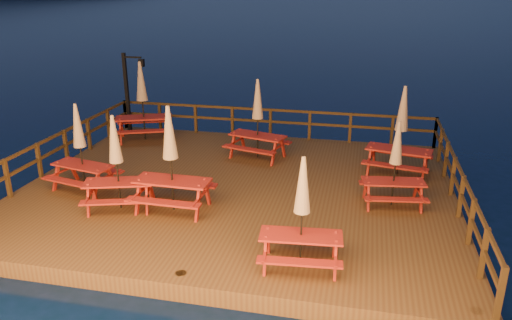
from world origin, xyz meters
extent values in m
plane|color=black|center=(0.00, 0.00, 0.00)|extent=(500.00, 500.00, 0.00)
cube|color=#4D3119|center=(0.00, 0.00, 0.20)|extent=(12.00, 10.00, 0.40)
cylinder|color=#322010|center=(-5.60, 4.60, -0.30)|extent=(0.24, 0.24, 1.40)
cylinder|color=#322010|center=(0.00, -4.60, -0.30)|extent=(0.24, 0.24, 1.40)
cylinder|color=#322010|center=(0.00, 4.60, -0.30)|extent=(0.24, 0.24, 1.40)
cylinder|color=#322010|center=(5.60, 4.60, -0.30)|extent=(0.24, 0.24, 1.40)
cube|color=#322010|center=(0.00, 4.85, 1.45)|extent=(11.70, 0.06, 0.09)
cube|color=#322010|center=(0.00, 4.85, 1.01)|extent=(11.70, 0.06, 0.09)
cube|color=#322010|center=(-4.68, 4.85, 0.95)|extent=(0.10, 0.10, 1.10)
cube|color=#322010|center=(0.00, 4.85, 0.95)|extent=(0.10, 0.10, 1.10)
cube|color=#322010|center=(4.68, 4.85, 0.95)|extent=(0.10, 0.10, 1.10)
cube|color=#322010|center=(-5.85, 0.00, 1.45)|extent=(0.06, 9.70, 0.09)
cube|color=#322010|center=(-5.85, 0.00, 1.01)|extent=(0.06, 9.70, 0.09)
cube|color=#322010|center=(-5.85, 0.00, 0.95)|extent=(0.10, 0.10, 1.10)
cube|color=#322010|center=(-5.85, 3.88, 0.95)|extent=(0.10, 0.10, 1.10)
cube|color=#322010|center=(5.85, 0.00, 1.45)|extent=(0.06, 9.70, 0.09)
cube|color=#322010|center=(5.85, 0.00, 1.01)|extent=(0.06, 9.70, 0.09)
cube|color=#322010|center=(5.85, -3.88, 0.95)|extent=(0.10, 0.10, 1.10)
cube|color=#322010|center=(5.85, 0.00, 0.95)|extent=(0.10, 0.10, 1.10)
cube|color=#322010|center=(5.85, 3.88, 0.95)|extent=(0.10, 0.10, 1.10)
cube|color=black|center=(-5.55, 4.55, 1.90)|extent=(0.12, 0.12, 3.00)
cube|color=black|center=(-5.20, 4.55, 3.25)|extent=(0.70, 0.06, 0.06)
cube|color=black|center=(-4.85, 4.55, 3.05)|extent=(0.18, 0.18, 0.28)
sphere|color=#FFCF66|center=(-4.85, 4.55, 3.05)|extent=(0.14, 0.14, 0.14)
cube|color=maroon|center=(4.48, 1.95, 1.19)|extent=(2.00, 1.10, 0.05)
cube|color=maroon|center=(4.60, 2.57, 0.87)|extent=(1.92, 0.67, 0.05)
cube|color=maroon|center=(4.35, 1.33, 0.87)|extent=(1.92, 0.67, 0.05)
cube|color=maroon|center=(3.77, 2.45, 0.79)|extent=(0.08, 0.12, 0.79)
cube|color=maroon|center=(3.63, 1.77, 0.79)|extent=(0.08, 0.12, 0.79)
cube|color=maroon|center=(5.32, 2.14, 0.79)|extent=(0.08, 0.12, 0.79)
cube|color=maroon|center=(5.18, 1.46, 0.79)|extent=(0.08, 0.12, 0.79)
cylinder|color=black|center=(4.48, 1.95, 1.72)|extent=(0.05, 0.05, 2.63)
cone|color=#9B8160|center=(4.48, 1.95, 2.45)|extent=(0.38, 0.38, 1.32)
sphere|color=black|center=(4.48, 1.95, 3.06)|extent=(0.07, 0.07, 0.07)
cube|color=maroon|center=(-4.46, 3.57, 1.23)|extent=(2.15, 1.49, 0.06)
cube|color=maroon|center=(-4.72, 4.19, 0.90)|extent=(1.97, 1.05, 0.06)
cube|color=maroon|center=(-4.21, 2.96, 0.90)|extent=(1.97, 1.05, 0.06)
cube|color=maroon|center=(-5.37, 3.59, 0.82)|extent=(0.10, 0.13, 0.83)
cube|color=maroon|center=(-5.09, 2.91, 0.82)|extent=(0.10, 0.13, 0.83)
cube|color=maroon|center=(-3.83, 4.23, 0.82)|extent=(0.10, 0.13, 0.83)
cube|color=maroon|center=(-3.55, 3.55, 0.82)|extent=(0.10, 0.13, 0.83)
cylinder|color=black|center=(-4.46, 3.57, 1.79)|extent=(0.05, 0.05, 2.78)
cone|color=#9B8160|center=(-4.46, 3.57, 2.57)|extent=(0.40, 0.40, 1.39)
sphere|color=black|center=(-4.46, 3.57, 3.21)|extent=(0.08, 0.08, 0.08)
cube|color=maroon|center=(-1.23, -1.84, 1.20)|extent=(1.92, 0.77, 0.05)
cube|color=maroon|center=(-1.22, -1.20, 0.88)|extent=(1.91, 0.33, 0.05)
cube|color=maroon|center=(-1.24, -2.47, 0.88)|extent=(1.91, 0.33, 0.05)
cube|color=maroon|center=(-2.02, -1.47, 0.80)|extent=(0.07, 0.11, 0.80)
cube|color=maroon|center=(-2.03, -2.17, 0.80)|extent=(0.07, 0.11, 0.80)
cube|color=maroon|center=(-0.43, -1.50, 0.80)|extent=(0.07, 0.11, 0.80)
cube|color=maroon|center=(-0.44, -2.20, 0.80)|extent=(0.07, 0.11, 0.80)
cylinder|color=black|center=(-1.23, -1.84, 1.73)|extent=(0.05, 0.05, 2.65)
cone|color=#9B8160|center=(-1.23, -1.84, 2.47)|extent=(0.38, 0.38, 1.33)
sphere|color=black|center=(-1.23, -1.84, 3.08)|extent=(0.07, 0.07, 0.07)
cube|color=maroon|center=(-4.16, -1.13, 1.12)|extent=(1.83, 1.02, 0.05)
cube|color=maroon|center=(-4.04, -0.57, 0.83)|extent=(1.74, 0.63, 0.05)
cube|color=maroon|center=(-4.28, -1.69, 0.83)|extent=(1.74, 0.63, 0.05)
cube|color=maroon|center=(-4.79, -0.67, 0.76)|extent=(0.08, 0.11, 0.72)
cube|color=maroon|center=(-4.93, -1.28, 0.76)|extent=(0.08, 0.11, 0.72)
cube|color=maroon|center=(-3.39, -0.97, 0.76)|extent=(0.08, 0.11, 0.72)
cube|color=maroon|center=(-3.53, -1.59, 0.76)|extent=(0.08, 0.11, 0.72)
cylinder|color=black|center=(-4.16, -1.13, 1.60)|extent=(0.04, 0.04, 2.39)
cone|color=#9B8160|center=(-4.16, -1.13, 2.27)|extent=(0.34, 0.34, 1.20)
sphere|color=black|center=(-4.16, -1.13, 2.82)|extent=(0.07, 0.07, 0.07)
cube|color=maroon|center=(2.31, -3.80, 1.10)|extent=(1.73, 0.81, 0.05)
cube|color=maroon|center=(2.26, -3.24, 0.82)|extent=(1.69, 0.42, 0.05)
cube|color=maroon|center=(2.36, -4.35, 0.82)|extent=(1.69, 0.42, 0.05)
cube|color=maroon|center=(1.59, -3.56, 0.75)|extent=(0.06, 0.10, 0.70)
cube|color=maroon|center=(1.65, -4.17, 0.75)|extent=(0.06, 0.10, 0.70)
cube|color=maroon|center=(2.97, -3.43, 0.75)|extent=(0.06, 0.10, 0.70)
cube|color=maroon|center=(3.03, -4.04, 0.75)|extent=(0.06, 0.10, 0.70)
cylinder|color=black|center=(2.31, -3.80, 1.56)|extent=(0.04, 0.04, 2.32)
cone|color=#9B8160|center=(2.31, -3.80, 2.21)|extent=(0.33, 0.33, 1.16)
sphere|color=black|center=(2.31, -3.80, 2.75)|extent=(0.07, 0.07, 0.07)
cube|color=maroon|center=(4.25, -0.35, 1.06)|extent=(1.66, 0.84, 0.04)
cube|color=maroon|center=(4.17, 0.17, 0.80)|extent=(1.61, 0.48, 0.04)
cube|color=maroon|center=(4.32, -0.87, 0.80)|extent=(1.61, 0.48, 0.04)
cube|color=maroon|center=(3.55, -0.16, 0.73)|extent=(0.07, 0.10, 0.66)
cube|color=maroon|center=(3.63, -0.73, 0.73)|extent=(0.07, 0.10, 0.66)
cube|color=maroon|center=(4.86, 0.04, 0.73)|extent=(0.07, 0.10, 0.66)
cube|color=maroon|center=(4.94, -0.54, 0.73)|extent=(0.07, 0.10, 0.66)
cylinder|color=black|center=(4.25, -0.35, 1.50)|extent=(0.04, 0.04, 2.21)
cone|color=#9B8160|center=(4.25, -0.35, 2.12)|extent=(0.32, 0.32, 1.10)
sphere|color=black|center=(4.25, -0.35, 2.63)|extent=(0.06, 0.06, 0.06)
cube|color=maroon|center=(-2.60, -2.05, 1.12)|extent=(1.85, 1.16, 0.05)
cube|color=maroon|center=(-2.77, -1.50, 0.83)|extent=(1.73, 0.77, 0.05)
cube|color=maroon|center=(-2.43, -2.60, 0.83)|extent=(1.73, 0.77, 0.05)
cube|color=maroon|center=(-3.38, -1.96, 0.76)|extent=(0.08, 0.11, 0.72)
cube|color=maroon|center=(-3.19, -2.57, 0.76)|extent=(0.08, 0.11, 0.72)
cube|color=maroon|center=(-2.01, -1.53, 0.76)|extent=(0.08, 0.11, 0.72)
cube|color=maroon|center=(-1.82, -2.14, 0.76)|extent=(0.08, 0.11, 0.72)
cylinder|color=black|center=(-2.60, -2.05, 1.60)|extent=(0.04, 0.04, 2.40)
cone|color=#9B8160|center=(-2.60, -2.05, 2.27)|extent=(0.35, 0.35, 1.20)
sphere|color=black|center=(-2.60, -2.05, 2.83)|extent=(0.07, 0.07, 0.07)
cube|color=maroon|center=(0.02, 2.53, 1.16)|extent=(1.95, 1.17, 0.05)
cube|color=maroon|center=(0.18, 3.11, 0.86)|extent=(1.84, 0.76, 0.05)
cube|color=maroon|center=(-0.14, 1.94, 0.86)|extent=(1.84, 0.76, 0.05)
cube|color=maroon|center=(-0.62, 3.05, 0.78)|extent=(0.09, 0.11, 0.76)
cube|color=maroon|center=(-0.80, 2.40, 0.78)|extent=(0.09, 0.11, 0.76)
cube|color=maroon|center=(0.85, 2.65, 0.78)|extent=(0.09, 0.11, 0.76)
cube|color=maroon|center=(0.67, 2.00, 0.78)|extent=(0.09, 0.11, 0.76)
cylinder|color=black|center=(0.02, 2.53, 1.67)|extent=(0.04, 0.04, 2.54)
cone|color=#9B8160|center=(0.02, 2.53, 2.38)|extent=(0.37, 0.37, 1.27)
sphere|color=black|center=(0.02, 2.53, 2.97)|extent=(0.07, 0.07, 0.07)
camera|label=1|loc=(3.37, -12.73, 5.97)|focal=35.00mm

